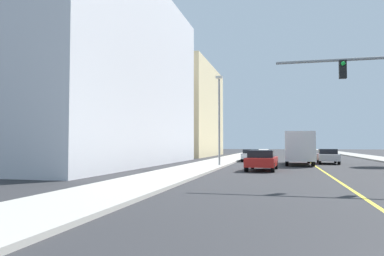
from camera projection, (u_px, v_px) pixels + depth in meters
The scene contains 10 objects.
ground at pixel (305, 160), 44.06m from camera, with size 192.00×192.00×0.00m, color #2D2D30.
sidewalk_left at pixel (231, 158), 46.22m from camera, with size 3.54×168.00×0.15m, color #B2ADA3.
lane_marking_center at pixel (305, 159), 44.06m from camera, with size 0.16×144.00×0.01m, color yellow.
building_left_near at pixel (89, 76), 33.35m from camera, with size 13.19×26.98×16.14m, color silver.
building_left_far at pixel (182, 112), 58.41m from camera, with size 10.20×20.06×14.14m, color beige.
street_lamp at pixel (219, 115), 29.96m from camera, with size 0.56×0.28×7.34m.
car_red at pixel (262, 160), 25.66m from camera, with size 2.14×4.56×1.44m.
car_silver at pixel (328, 156), 34.73m from camera, with size 2.02×4.63×1.40m.
car_white at pixel (251, 155), 39.10m from camera, with size 1.86×3.90×1.31m.
delivery_truck at pixel (299, 147), 32.76m from camera, with size 2.44×7.73×2.92m.
Camera 1 is at (-2.71, -4.19, 1.84)m, focal length 34.12 mm.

